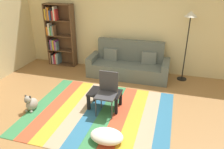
# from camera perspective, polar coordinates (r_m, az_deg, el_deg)

# --- Properties ---
(ground_plane) EXTENTS (14.00, 14.00, 0.00)m
(ground_plane) POSITION_cam_1_polar(r_m,az_deg,el_deg) (4.72, -1.46, -10.10)
(ground_plane) COLOR #9E7042
(back_wall) EXTENTS (6.80, 0.10, 2.70)m
(back_wall) POSITION_cam_1_polar(r_m,az_deg,el_deg) (6.51, 5.34, 12.55)
(back_wall) COLOR beige
(back_wall) RESTS_ON ground_plane
(rug) EXTENTS (2.98, 2.49, 0.01)m
(rug) POSITION_cam_1_polar(r_m,az_deg,el_deg) (4.75, -3.29, -9.86)
(rug) COLOR #387F4C
(rug) RESTS_ON ground_plane
(couch) EXTENTS (2.26, 0.80, 1.00)m
(couch) POSITION_cam_1_polar(r_m,az_deg,el_deg) (6.30, 4.29, 2.53)
(couch) COLOR #59605B
(couch) RESTS_ON ground_plane
(bookshelf) EXTENTS (0.90, 0.28, 1.91)m
(bookshelf) POSITION_cam_1_polar(r_m,az_deg,el_deg) (7.17, -13.96, 9.84)
(bookshelf) COLOR brown
(bookshelf) RESTS_ON ground_plane
(coffee_table) EXTENTS (0.69, 0.45, 0.37)m
(coffee_table) POSITION_cam_1_polar(r_m,az_deg,el_deg) (4.77, -1.89, -5.35)
(coffee_table) COLOR black
(coffee_table) RESTS_ON rug
(pouf) EXTENTS (0.59, 0.42, 0.20)m
(pouf) POSITION_cam_1_polar(r_m,az_deg,el_deg) (3.98, -1.38, -15.68)
(pouf) COLOR white
(pouf) RESTS_ON rug
(dog) EXTENTS (0.22, 0.35, 0.40)m
(dog) POSITION_cam_1_polar(r_m,az_deg,el_deg) (5.07, -20.25, -7.04)
(dog) COLOR #9E998E
(dog) RESTS_ON ground_plane
(standing_lamp) EXTENTS (0.32, 0.32, 1.87)m
(standing_lamp) POSITION_cam_1_polar(r_m,az_deg,el_deg) (6.02, 19.52, 12.36)
(standing_lamp) COLOR black
(standing_lamp) RESTS_ON ground_plane
(tv_remote) EXTENTS (0.10, 0.16, 0.02)m
(tv_remote) POSITION_cam_1_polar(r_m,az_deg,el_deg) (4.69, -2.85, -4.81)
(tv_remote) COLOR black
(tv_remote) RESTS_ON coffee_table
(folding_chair) EXTENTS (0.40, 0.40, 0.90)m
(folding_chair) POSITION_cam_1_polar(r_m,az_deg,el_deg) (4.52, -1.21, -3.90)
(folding_chair) COLOR #38383D
(folding_chair) RESTS_ON ground_plane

